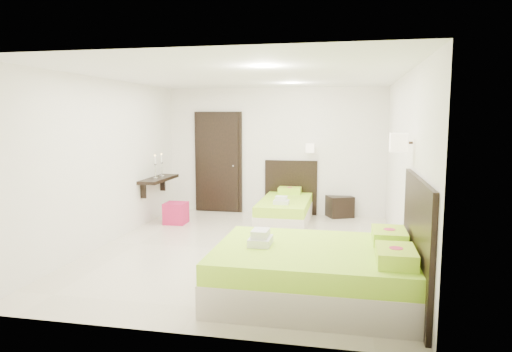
% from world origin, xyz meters
% --- Properties ---
extents(floor, '(5.50, 5.50, 0.00)m').
position_xyz_m(floor, '(0.00, 0.00, 0.00)').
color(floor, beige).
rests_on(floor, ground).
extents(bed_single, '(1.08, 1.80, 1.48)m').
position_xyz_m(bed_single, '(0.35, 1.93, 0.27)').
color(bed_single, beige).
rests_on(bed_single, ground).
extents(bed_double, '(2.20, 1.87, 1.82)m').
position_xyz_m(bed_double, '(1.23, -1.64, 0.32)').
color(bed_double, beige).
rests_on(bed_double, ground).
extents(nightstand, '(0.61, 0.58, 0.42)m').
position_xyz_m(nightstand, '(1.34, 2.68, 0.21)').
color(nightstand, black).
rests_on(nightstand, ground).
extents(ottoman, '(0.41, 0.41, 0.40)m').
position_xyz_m(ottoman, '(-1.68, 1.45, 0.20)').
color(ottoman, '#AB1644').
rests_on(ottoman, ground).
extents(door, '(1.02, 0.15, 2.14)m').
position_xyz_m(door, '(-1.20, 2.70, 1.05)').
color(door, black).
rests_on(door, ground).
extents(console_shelf, '(0.35, 1.20, 0.78)m').
position_xyz_m(console_shelf, '(-2.08, 1.60, 0.82)').
color(console_shelf, black).
rests_on(console_shelf, ground).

